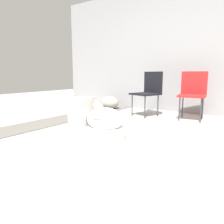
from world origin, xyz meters
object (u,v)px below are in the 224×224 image
(boulder_near, at_px, (109,103))
(boulder_far, at_px, (97,108))
(toilet, at_px, (98,122))
(folding_chair_left, at_px, (149,89))
(folding_chair_middle, at_px, (193,90))

(boulder_near, distance_m, boulder_far, 0.53)
(boulder_near, bearing_deg, toilet, -57.33)
(toilet, distance_m, boulder_near, 2.35)
(folding_chair_left, distance_m, folding_chair_middle, 0.78)
(folding_chair_left, relative_size, boulder_far, 2.72)
(folding_chair_middle, relative_size, boulder_far, 2.72)
(boulder_near, xyz_separation_m, boulder_far, (0.06, -0.53, -0.04))
(toilet, xyz_separation_m, folding_chair_left, (-0.21, 1.80, 0.29))
(boulder_near, height_order, boulder_far, boulder_near)
(folding_chair_left, distance_m, boulder_far, 1.13)
(folding_chair_middle, xyz_separation_m, boulder_far, (-1.77, -0.50, -0.40))
(toilet, xyz_separation_m, boulder_far, (-1.21, 1.45, -0.11))
(folding_chair_left, height_order, boulder_near, folding_chair_left)
(folding_chair_middle, distance_m, boulder_near, 1.86)
(toilet, height_order, boulder_near, toilet)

